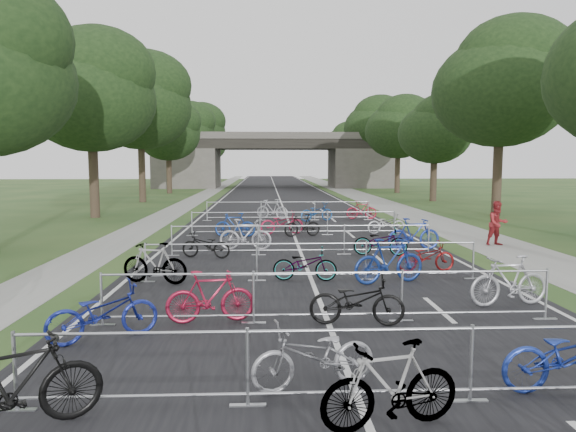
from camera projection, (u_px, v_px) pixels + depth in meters
name	position (u px, v px, depth m)	size (l,w,h in m)	color
road	(278.00, 194.00, 53.13)	(11.00, 140.00, 0.01)	black
sidewalk_right	(354.00, 194.00, 53.48)	(3.00, 140.00, 0.01)	gray
sidewalk_left	(205.00, 194.00, 52.80)	(2.00, 140.00, 0.01)	gray
lane_markings	(278.00, 194.00, 53.13)	(0.12, 140.00, 0.00)	silver
overpass_bridge	(275.00, 160.00, 67.67)	(31.00, 8.00, 7.05)	#4F4C46
tree_left_1	(92.00, 93.00, 29.94)	(7.56, 7.56, 11.53)	#33261C
tree_right_1	(503.00, 86.00, 30.95)	(8.18, 8.18, 12.47)	#33261C
tree_left_2	(141.00, 103.00, 41.78)	(8.40, 8.40, 12.81)	#33261C
tree_right_2	(436.00, 131.00, 43.07)	(6.16, 6.16, 9.39)	#33261C
tree_left_3	(169.00, 132.00, 53.87)	(6.72, 6.72, 10.25)	#33261C
tree_right_3	(400.00, 128.00, 54.90)	(7.17, 7.17, 10.93)	#33261C
tree_left_4	(186.00, 131.00, 65.71)	(7.56, 7.56, 11.53)	#33261C
tree_right_4	(376.00, 127.00, 66.72)	(8.18, 8.18, 12.47)	#33261C
tree_left_5	(198.00, 130.00, 77.55)	(8.40, 8.40, 12.81)	#33261C
tree_right_5	(359.00, 145.00, 78.84)	(6.16, 6.16, 9.39)	#33261C
tree_left_6	(207.00, 144.00, 89.64)	(6.72, 6.72, 10.25)	#33261C
tree_right_6	(347.00, 142.00, 90.66)	(7.17, 7.17, 10.93)	#33261C
barrier_row_1	(360.00, 366.00, 6.97)	(9.70, 0.08, 1.10)	#9FA2A7
barrier_row_2	(328.00, 297.00, 10.55)	(9.70, 0.08, 1.10)	#9FA2A7
barrier_row_3	(312.00, 261.00, 14.33)	(9.70, 0.08, 1.10)	#9FA2A7
barrier_row_4	(302.00, 240.00, 18.30)	(9.70, 0.08, 1.10)	#9FA2A7
barrier_row_5	(294.00, 223.00, 23.27)	(9.70, 0.08, 1.10)	#9FA2A7
barrier_row_6	(288.00, 211.00, 29.23)	(9.70, 0.08, 1.10)	#9FA2A7
bike_4	(17.00, 386.00, 6.20)	(0.57, 2.02, 1.21)	black
bike_5	(315.00, 356.00, 7.44)	(0.66, 1.90, 1.00)	gray
bike_6	(391.00, 386.00, 6.33)	(0.52, 1.84, 1.11)	#9FA2A7
bike_7	(571.00, 356.00, 7.34)	(0.72, 2.06, 1.08)	navy
bike_8	(103.00, 313.00, 9.48)	(0.70, 2.02, 1.06)	navy
bike_9	(210.00, 297.00, 10.53)	(0.51, 1.82, 1.09)	maroon
bike_10	(357.00, 301.00, 10.37)	(0.67, 1.92, 1.01)	black
bike_11	(509.00, 281.00, 11.76)	(0.55, 1.96, 1.18)	#9E9EA5
bike_12	(155.00, 263.00, 13.93)	(0.53, 1.89, 1.14)	#9FA2A7
bike_13	(305.00, 265.00, 14.27)	(0.62, 1.78, 0.93)	#9FA2A7
bike_14	(389.00, 261.00, 13.95)	(0.59, 2.07, 1.25)	navy
bike_15	(426.00, 257.00, 15.46)	(0.61, 1.76, 0.93)	maroon
bike_16	(206.00, 245.00, 17.67)	(0.60, 1.72, 0.90)	black
bike_17	(245.00, 235.00, 19.22)	(0.55, 1.96, 1.18)	#A4A4AC
bike_18	(380.00, 242.00, 18.16)	(0.66, 1.89, 0.99)	#9FA2A7
bike_19	(414.00, 234.00, 19.32)	(0.57, 2.01, 1.21)	navy
bike_20	(235.00, 225.00, 22.67)	(0.51, 1.79, 1.08)	navy
bike_21	(282.00, 223.00, 23.47)	(0.71, 2.03, 1.07)	maroon
bike_22	(302.00, 225.00, 22.80)	(0.47, 1.67, 1.00)	black
bike_23	(386.00, 224.00, 23.71)	(0.63, 1.81, 0.95)	silver
bike_25	(272.00, 209.00, 29.73)	(0.55, 1.94, 1.17)	#A5A5AD
bike_26	(317.00, 212.00, 28.70)	(0.70, 2.00, 1.05)	navy
bike_27	(362.00, 210.00, 29.81)	(0.50, 1.77, 1.06)	maroon
pedestrian_b	(498.00, 224.00, 20.31)	(0.86, 0.67, 1.77)	maroon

